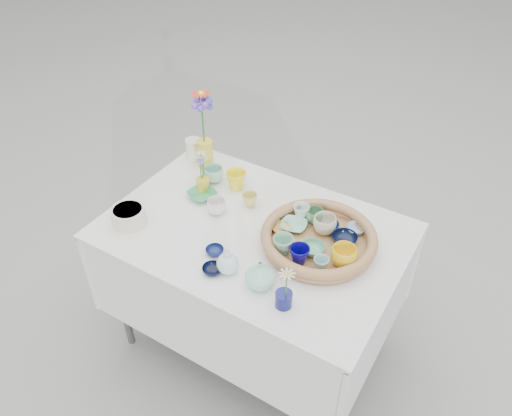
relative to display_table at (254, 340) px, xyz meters
The scene contains 34 objects.
ground 0.00m from the display_table, ahead, with size 80.00×80.00×0.00m, color #9B9B96.
display_table is the anchor object (origin of this frame).
wicker_tray 0.85m from the display_table, 10.12° to the left, with size 0.47×0.47×0.08m, color brown, non-canonical shape.
tray_ceramic_0 0.86m from the display_table, 28.01° to the left, with size 0.11×0.11×0.03m, color navy.
tray_ceramic_1 0.89m from the display_table, 16.89° to the left, with size 0.10×0.10×0.03m, color black.
tray_ceramic_2 0.92m from the display_table, ahead, with size 0.10×0.10×0.08m, color yellow.
tray_ceramic_3 0.85m from the display_table, ahead, with size 0.10×0.10×0.03m, color #59A87C.
tray_ceramic_4 0.85m from the display_table, 21.98° to the right, with size 0.08×0.08×0.08m, color #7AB793.
tray_ceramic_5 0.81m from the display_table, 28.19° to the left, with size 0.11×0.11×0.03m, color #8AD2BD.
tray_ceramic_6 0.84m from the display_table, 46.44° to the left, with size 0.07×0.07×0.07m, color silver.
tray_ceramic_7 0.87m from the display_table, 24.93° to the left, with size 0.10×0.10×0.08m, color beige.
tray_ceramic_8 0.90m from the display_table, 27.23° to the left, with size 0.08×0.08×0.03m, color #9CB5E2.
tray_ceramic_9 0.87m from the display_table, 18.63° to the right, with size 0.08×0.08×0.07m, color #0A036D.
tray_ceramic_10 0.80m from the display_table, 17.59° to the left, with size 0.08×0.08×0.03m, color #EDB95D.
tray_ceramic_11 0.89m from the display_table, 12.82° to the right, with size 0.06×0.06×0.06m, color #90BFBB.
tray_ceramic_12 0.86m from the display_table, 38.52° to the left, with size 0.08×0.08×0.06m, color #55925F.
loose_ceramic_0 0.87m from the display_table, 136.58° to the left, with size 0.10×0.10×0.09m, color yellow.
loose_ceramic_1 0.81m from the display_table, 127.45° to the left, with size 0.07×0.07×0.07m, color #D6C663.
loose_ceramic_2 0.85m from the display_table, 167.74° to the left, with size 0.13×0.13×0.03m, color #43A367.
loose_ceramic_3 0.82m from the display_table, behind, with size 0.09×0.09×0.07m, color white.
loose_ceramic_4 0.81m from the display_table, 105.95° to the right, with size 0.07×0.07×0.02m, color #0F1C4F.
loose_ceramic_5 0.90m from the display_table, 149.64° to the left, with size 0.10×0.10×0.07m, color #92CCB4.
loose_ceramic_6 0.83m from the display_table, 91.05° to the right, with size 0.08×0.08×0.03m, color black.
fluted_bowl 0.97m from the display_table, 153.32° to the right, with size 0.15×0.15×0.08m, color beige, non-canonical shape.
bud_vase_paleblue 0.87m from the display_table, 80.37° to the right, with size 0.09×0.09×0.13m, color silver, non-canonical shape.
bud_vase_seafoam 0.88m from the display_table, 54.08° to the right, with size 0.11×0.11×0.12m, color #9CDBC4.
bud_vase_cobalt 0.90m from the display_table, 43.80° to the right, with size 0.06×0.06×0.06m, color #11145A.
single_daisy 0.98m from the display_table, 43.33° to the right, with size 0.07×0.07×0.13m, color beige, non-canonical shape.
tall_vase_yellow 1.00m from the display_table, 147.46° to the left, with size 0.08×0.08×0.14m, color yellow.
gerbera 1.17m from the display_table, 147.28° to the left, with size 0.10×0.10×0.27m, color #FF4525, non-canonical shape.
hydrangea 1.15m from the display_table, 147.81° to the left, with size 0.08×0.08×0.28m, color #5648BB, non-canonical shape.
white_pitcher 1.04m from the display_table, 150.04° to the left, with size 0.11×0.08×0.11m, color silver, non-canonical shape.
daisy_cup 0.88m from the display_table, 161.53° to the left, with size 0.06×0.06×0.06m, color gold.
daisy_posy 0.98m from the display_table, 160.26° to the left, with size 0.08×0.08×0.13m, color silver, non-canonical shape.
Camera 1 is at (0.84, -1.36, 2.17)m, focal length 35.00 mm.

